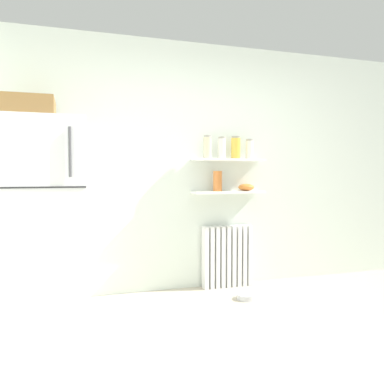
# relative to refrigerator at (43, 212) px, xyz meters

# --- Properties ---
(ground_plane) EXTENTS (7.04, 7.04, 0.00)m
(ground_plane) POSITION_rel_refrigerator_xyz_m (1.50, -1.17, -0.89)
(ground_plane) COLOR #B2A893
(back_wall) EXTENTS (7.04, 0.10, 2.60)m
(back_wall) POSITION_rel_refrigerator_xyz_m (1.50, 0.38, 0.41)
(back_wall) COLOR silver
(back_wall) RESTS_ON ground_plane
(refrigerator) EXTENTS (0.71, 0.70, 1.87)m
(refrigerator) POSITION_rel_refrigerator_xyz_m (0.00, 0.00, 0.00)
(refrigerator) COLOR silver
(refrigerator) RESTS_ON ground_plane
(radiator) EXTENTS (0.55, 0.12, 0.66)m
(radiator) POSITION_rel_refrigerator_xyz_m (1.83, 0.25, -0.56)
(radiator) COLOR white
(radiator) RESTS_ON ground_plane
(wall_shelf_lower) EXTENTS (0.78, 0.22, 0.02)m
(wall_shelf_lower) POSITION_rel_refrigerator_xyz_m (1.83, 0.22, 0.14)
(wall_shelf_lower) COLOR white
(wall_shelf_upper) EXTENTS (0.78, 0.22, 0.02)m
(wall_shelf_upper) POSITION_rel_refrigerator_xyz_m (1.83, 0.22, 0.48)
(wall_shelf_upper) COLOR white
(storage_jar_0) EXTENTS (0.09, 0.09, 0.24)m
(storage_jar_0) POSITION_rel_refrigerator_xyz_m (1.59, 0.22, 0.62)
(storage_jar_0) COLOR beige
(storage_jar_0) RESTS_ON wall_shelf_upper
(storage_jar_1) EXTENTS (0.08, 0.08, 0.23)m
(storage_jar_1) POSITION_rel_refrigerator_xyz_m (1.75, 0.22, 0.61)
(storage_jar_1) COLOR silver
(storage_jar_1) RESTS_ON wall_shelf_upper
(storage_jar_2) EXTENTS (0.10, 0.10, 0.24)m
(storage_jar_2) POSITION_rel_refrigerator_xyz_m (1.91, 0.22, 0.61)
(storage_jar_2) COLOR yellow
(storage_jar_2) RESTS_ON wall_shelf_upper
(storage_jar_3) EXTENTS (0.08, 0.08, 0.21)m
(storage_jar_3) POSITION_rel_refrigerator_xyz_m (2.07, 0.22, 0.60)
(storage_jar_3) COLOR silver
(storage_jar_3) RESTS_ON wall_shelf_upper
(vase) EXTENTS (0.09, 0.09, 0.21)m
(vase) POSITION_rel_refrigerator_xyz_m (1.71, 0.22, 0.26)
(vase) COLOR #CC7033
(vase) RESTS_ON wall_shelf_lower
(shelf_bowl) EXTENTS (0.17, 0.17, 0.08)m
(shelf_bowl) POSITION_rel_refrigerator_xyz_m (2.04, 0.22, 0.19)
(shelf_bowl) COLOR orange
(shelf_bowl) RESTS_ON wall_shelf_lower
(pet_food_bowl) EXTENTS (0.18, 0.18, 0.05)m
(pet_food_bowl) POSITION_rel_refrigerator_xyz_m (1.85, -0.20, -0.86)
(pet_food_bowl) COLOR #B7B7BC
(pet_food_bowl) RESTS_ON ground_plane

